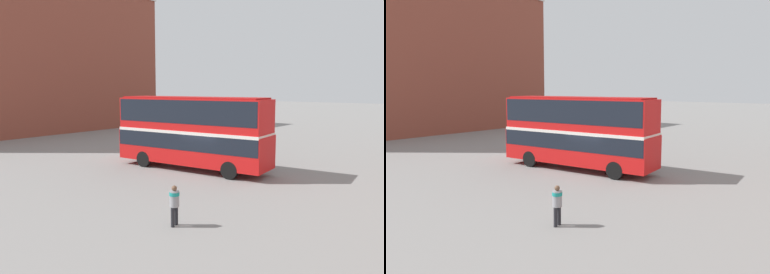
# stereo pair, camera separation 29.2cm
# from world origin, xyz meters

# --- Properties ---
(ground_plane) EXTENTS (240.00, 240.00, 0.00)m
(ground_plane) POSITION_xyz_m (0.00, 0.00, 0.00)
(ground_plane) COLOR gray
(building_row_left) EXTENTS (10.55, 32.23, 18.20)m
(building_row_left) POSITION_xyz_m (-30.18, 5.53, 9.11)
(building_row_left) COLOR brown
(building_row_left) RESTS_ON ground_plane
(double_decker_bus) EXTENTS (10.80, 3.64, 4.80)m
(double_decker_bus) POSITION_xyz_m (-1.39, 0.30, 2.75)
(double_decker_bus) COLOR red
(double_decker_bus) RESTS_ON ground_plane
(pedestrian_foreground) EXTENTS (0.44, 0.44, 1.63)m
(pedestrian_foreground) POSITION_xyz_m (4.52, -8.25, 1.00)
(pedestrian_foreground) COLOR #232328
(pedestrian_foreground) RESTS_ON ground_plane
(parked_car_kerb_far) EXTENTS (4.44, 2.63, 1.39)m
(parked_car_kerb_far) POSITION_xyz_m (-11.69, 11.94, 0.71)
(parked_car_kerb_far) COLOR navy
(parked_car_kerb_far) RESTS_ON ground_plane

